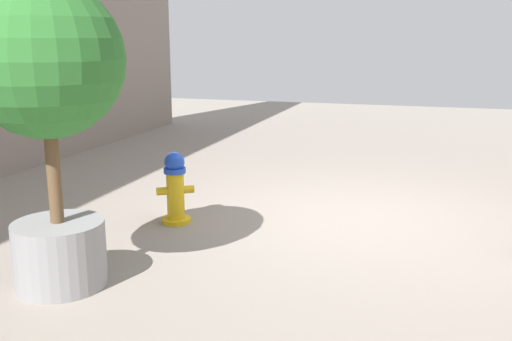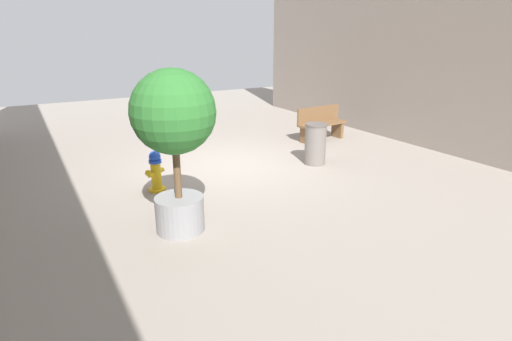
% 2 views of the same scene
% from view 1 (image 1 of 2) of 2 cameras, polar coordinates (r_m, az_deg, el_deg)
% --- Properties ---
extents(ground_plane, '(23.40, 23.40, 0.00)m').
position_cam_1_polar(ground_plane, '(6.82, 9.52, -4.65)').
color(ground_plane, gray).
extents(fire_hydrant, '(0.39, 0.39, 0.81)m').
position_cam_1_polar(fire_hydrant, '(6.54, -7.93, -1.69)').
color(fire_hydrant, gold).
rests_on(fire_hydrant, ground_plane).
extents(planter_tree, '(1.24, 1.24, 2.49)m').
position_cam_1_polar(planter_tree, '(4.86, -19.83, 7.53)').
color(planter_tree, gray).
rests_on(planter_tree, ground_plane).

